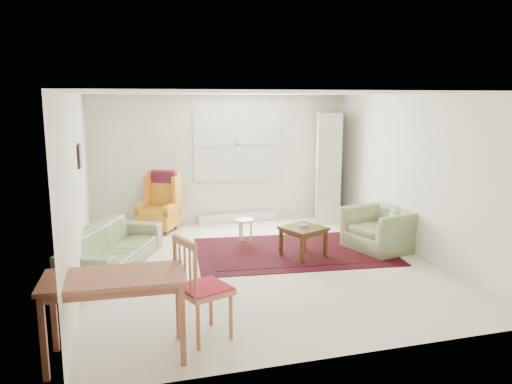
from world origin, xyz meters
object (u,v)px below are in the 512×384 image
object	(u,v)px
coffee_table	(303,242)
cabinet	(328,167)
sofa	(113,238)
armchair	(381,225)
desk_chair	(204,287)
desk	(116,317)
wingback_chair	(158,202)
stool	(244,231)

from	to	relation	value
coffee_table	cabinet	xyz separation A→B (m)	(1.34, 2.12, 0.84)
sofa	cabinet	size ratio (longest dim) A/B	0.95
armchair	desk_chair	distance (m)	4.00
cabinet	desk	xyz separation A→B (m)	(-4.16, -4.54, -0.67)
armchair	desk	xyz separation A→B (m)	(-4.17, -2.44, 0.01)
wingback_chair	desk_chair	xyz separation A→B (m)	(0.09, -4.35, -0.01)
coffee_table	stool	world-z (taller)	coffee_table
wingback_chair	desk	size ratio (longest dim) A/B	0.86
armchair	sofa	bearing A→B (deg)	-111.36
cabinet	desk_chair	xyz separation A→B (m)	(-3.29, -4.35, -0.53)
wingback_chair	sofa	bearing A→B (deg)	-85.08
stool	desk	distance (m)	3.95
desk	desk_chair	bearing A→B (deg)	12.17
wingback_chair	coffee_table	xyz separation A→B (m)	(2.03, -2.12, -0.32)
sofa	cabinet	bearing A→B (deg)	-42.92
sofa	coffee_table	size ratio (longest dim) A/B	3.51
desk	cabinet	bearing A→B (deg)	47.50
sofa	stool	distance (m)	2.20
sofa	desk	world-z (taller)	sofa
desk_chair	coffee_table	bearing A→B (deg)	-62.21
wingback_chair	stool	world-z (taller)	wingback_chair
wingback_chair	desk	distance (m)	4.60
stool	cabinet	world-z (taller)	cabinet
armchair	stool	world-z (taller)	armchair
sofa	armchair	bearing A→B (deg)	-70.43
desk	desk_chair	xyz separation A→B (m)	(0.87, 0.19, 0.13)
sofa	stool	xyz separation A→B (m)	(2.14, 0.51, -0.20)
wingback_chair	desk_chair	bearing A→B (deg)	-58.59
armchair	wingback_chair	world-z (taller)	wingback_chair
sofa	armchair	xyz separation A→B (m)	(4.20, -0.39, -0.01)
desk_chair	sofa	bearing A→B (deg)	-2.29
armchair	coffee_table	bearing A→B (deg)	-105.35
coffee_table	stool	size ratio (longest dim) A/B	1.35
cabinet	sofa	bearing A→B (deg)	-138.48
desk	sofa	bearing A→B (deg)	90.58
coffee_table	desk	size ratio (longest dim) A/B	0.45
wingback_chair	stool	bearing A→B (deg)	-11.97
wingback_chair	coffee_table	bearing A→B (deg)	-15.92
desk	desk_chair	world-z (taller)	desk_chair
coffee_table	desk_chair	distance (m)	2.97
wingback_chair	cabinet	size ratio (longest dim) A/B	0.52
armchair	stool	distance (m)	2.26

